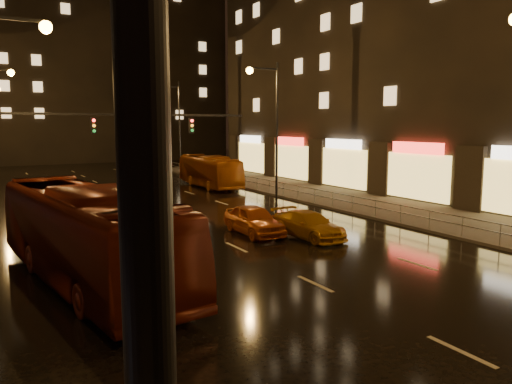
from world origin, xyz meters
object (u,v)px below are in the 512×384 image
Objects in this scene: taxi_near at (254,220)px; bus_curb at (209,171)px; taxi_far at (309,225)px; bus_red at (87,235)px.

bus_curb is at bearing 74.48° from taxi_near.
bus_red is at bearing -174.52° from taxi_far.
taxi_near reaches higher than taxi_far.
bus_red is at bearing -154.27° from taxi_near.
bus_red is at bearing -120.13° from bus_curb.
bus_curb reaches higher than taxi_near.
taxi_near is at bearing 15.72° from bus_red.
taxi_far is at bearing -97.84° from bus_curb.
bus_curb is 2.31× the size of taxi_near.
bus_curb is at bearing 74.73° from taxi_far.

